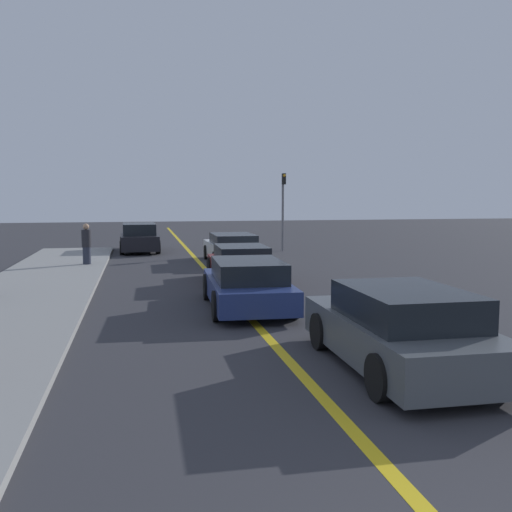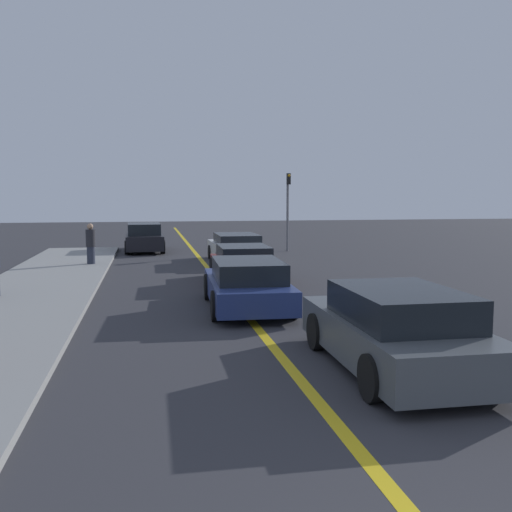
{
  "view_description": "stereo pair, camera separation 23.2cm",
  "coord_description": "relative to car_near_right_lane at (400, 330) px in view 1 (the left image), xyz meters",
  "views": [
    {
      "loc": [
        -2.47,
        -2.21,
        2.82
      ],
      "look_at": [
        0.4,
        11.69,
        1.3
      ],
      "focal_mm": 40.0,
      "sensor_mm": 36.0,
      "label": 1
    },
    {
      "loc": [
        -2.24,
        -2.25,
        2.82
      ],
      "look_at": [
        0.4,
        11.69,
        1.3
      ],
      "focal_mm": 40.0,
      "sensor_mm": 36.0,
      "label": 2
    }
  ],
  "objects": [
    {
      "name": "road_center_line",
      "position": [
        -1.64,
        11.83,
        -0.65
      ],
      "size": [
        0.2,
        60.0,
        0.01
      ],
      "color": "gold",
      "rests_on": "ground_plane"
    },
    {
      "name": "car_near_right_lane",
      "position": [
        0.0,
        0.0,
        0.0
      ],
      "size": [
        2.04,
        4.39,
        1.35
      ],
      "rotation": [
        0.0,
        0.0,
        -0.01
      ],
      "color": "#4C5156",
      "rests_on": "ground_plane"
    },
    {
      "name": "sidewalk_left",
      "position": [
        -7.15,
        7.88,
        -0.59
      ],
      "size": [
        3.46,
        28.11,
        0.14
      ],
      "color": "gray",
      "rests_on": "ground_plane"
    },
    {
      "name": "car_ahead_center",
      "position": [
        -1.5,
        5.37,
        -0.05
      ],
      "size": [
        2.09,
        4.46,
        1.24
      ],
      "rotation": [
        0.0,
        0.0,
        -0.04
      ],
      "color": "navy",
      "rests_on": "ground_plane"
    },
    {
      "name": "car_oncoming_far",
      "position": [
        -4.1,
        20.7,
        0.03
      ],
      "size": [
        1.98,
        4.49,
        1.42
      ],
      "rotation": [
        0.0,
        0.0,
        0.02
      ],
      "color": "black",
      "rests_on": "ground_plane"
    },
    {
      "name": "car_far_distant",
      "position": [
        -0.92,
        9.57,
        -0.05
      ],
      "size": [
        1.96,
        3.92,
        1.22
      ],
      "rotation": [
        0.0,
        0.0,
        -0.02
      ],
      "color": "maroon",
      "rests_on": "ground_plane"
    },
    {
      "name": "pedestrian_far_standing",
      "position": [
        -6.13,
        14.65,
        0.27
      ],
      "size": [
        0.36,
        0.36,
        1.59
      ],
      "color": "#282D3D",
      "rests_on": "sidewalk_left"
    },
    {
      "name": "car_parked_left_lot",
      "position": [
        -0.28,
        15.16,
        -0.06
      ],
      "size": [
        2.02,
        4.73,
        1.22
      ],
      "rotation": [
        0.0,
        0.0,
        0.0
      ],
      "color": "silver",
      "rests_on": "ground_plane"
    },
    {
      "name": "traffic_light",
      "position": [
        3.04,
        19.56,
        1.75
      ],
      "size": [
        0.18,
        0.4,
        3.91
      ],
      "color": "slate",
      "rests_on": "ground_plane"
    }
  ]
}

